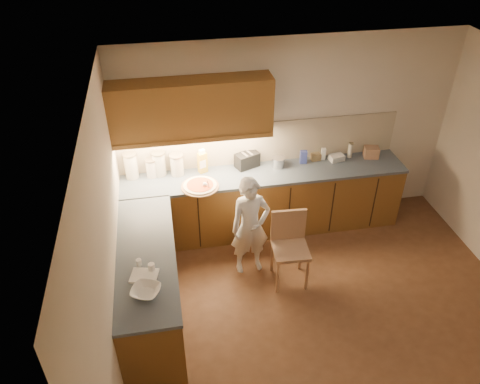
{
  "coord_description": "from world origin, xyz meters",
  "views": [
    {
      "loc": [
        -1.64,
        -3.34,
        4.2
      ],
      "look_at": [
        -0.8,
        1.2,
        1.0
      ],
      "focal_mm": 35.0,
      "sensor_mm": 36.0,
      "label": 1
    }
  ],
  "objects_px": {
    "pizza_on_board": "(200,186)",
    "oil_jug": "(202,162)",
    "child": "(250,226)",
    "wooden_chair": "(289,243)",
    "toaster": "(247,160)"
  },
  "relations": [
    {
      "from": "child",
      "to": "toaster",
      "type": "bearing_deg",
      "value": 75.29
    },
    {
      "from": "pizza_on_board",
      "to": "wooden_chair",
      "type": "bearing_deg",
      "value": -39.86
    },
    {
      "from": "pizza_on_board",
      "to": "oil_jug",
      "type": "xyz_separation_m",
      "value": [
        0.08,
        0.36,
        0.13
      ]
    },
    {
      "from": "pizza_on_board",
      "to": "child",
      "type": "bearing_deg",
      "value": -47.16
    },
    {
      "from": "pizza_on_board",
      "to": "child",
      "type": "xyz_separation_m",
      "value": [
        0.53,
        -0.57,
        -0.28
      ]
    },
    {
      "from": "pizza_on_board",
      "to": "child",
      "type": "height_order",
      "value": "child"
    },
    {
      "from": "child",
      "to": "oil_jug",
      "type": "distance_m",
      "value": 1.11
    },
    {
      "from": "oil_jug",
      "to": "child",
      "type": "bearing_deg",
      "value": -64.04
    },
    {
      "from": "child",
      "to": "oil_jug",
      "type": "height_order",
      "value": "child"
    },
    {
      "from": "toaster",
      "to": "pizza_on_board",
      "type": "bearing_deg",
      "value": -172.31
    },
    {
      "from": "pizza_on_board",
      "to": "toaster",
      "type": "relative_size",
      "value": 1.35
    },
    {
      "from": "child",
      "to": "toaster",
      "type": "relative_size",
      "value": 3.78
    },
    {
      "from": "child",
      "to": "wooden_chair",
      "type": "height_order",
      "value": "child"
    },
    {
      "from": "wooden_chair",
      "to": "toaster",
      "type": "distance_m",
      "value": 1.31
    },
    {
      "from": "child",
      "to": "oil_jug",
      "type": "xyz_separation_m",
      "value": [
        -0.45,
        0.92,
        0.41
      ]
    }
  ]
}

